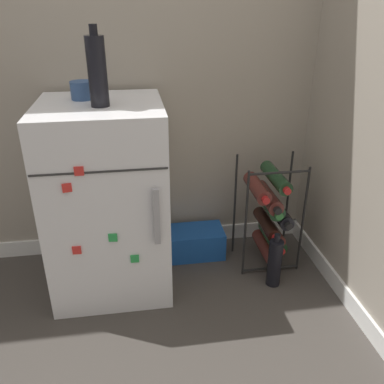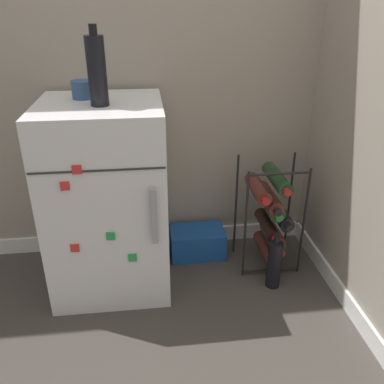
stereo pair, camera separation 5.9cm
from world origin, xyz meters
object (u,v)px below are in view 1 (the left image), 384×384
at_px(loose_bottle_floor, 275,262).
at_px(soda_box, 196,242).
at_px(fridge_top_cup, 82,90).
at_px(fridge_top_bottle, 97,71).
at_px(mini_fridge, 108,199).
at_px(wine_rack, 269,213).

bearing_deg(loose_bottle_floor, soda_box, 136.34).
xyz_separation_m(fridge_top_cup, fridge_top_bottle, (0.08, -0.14, 0.10)).
relative_size(fridge_top_bottle, loose_bottle_floor, 1.08).
relative_size(soda_box, fridge_top_bottle, 0.95).
bearing_deg(soda_box, mini_fridge, -160.79).
distance_m(mini_fridge, loose_bottle_floor, 0.86).
bearing_deg(soda_box, loose_bottle_floor, -43.66).
xyz_separation_m(wine_rack, loose_bottle_floor, (-0.03, -0.20, -0.16)).
height_order(fridge_top_cup, fridge_top_bottle, fridge_top_bottle).
height_order(mini_fridge, fridge_top_cup, fridge_top_cup).
bearing_deg(fridge_top_bottle, soda_box, 25.70).
height_order(soda_box, fridge_top_cup, fridge_top_cup).
bearing_deg(fridge_top_bottle, loose_bottle_floor, -8.31).
relative_size(wine_rack, soda_box, 1.98).
xyz_separation_m(wine_rack, fridge_top_cup, (-0.88, 0.05, 0.65)).
height_order(fridge_top_bottle, loose_bottle_floor, fridge_top_bottle).
xyz_separation_m(fridge_top_bottle, loose_bottle_floor, (0.77, -0.11, -0.91)).
xyz_separation_m(soda_box, loose_bottle_floor, (0.34, -0.32, 0.05)).
distance_m(wine_rack, fridge_top_bottle, 1.10).
bearing_deg(fridge_top_cup, soda_box, 7.45).
bearing_deg(fridge_top_cup, mini_fridge, -51.33).
bearing_deg(mini_fridge, fridge_top_cup, 128.67).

